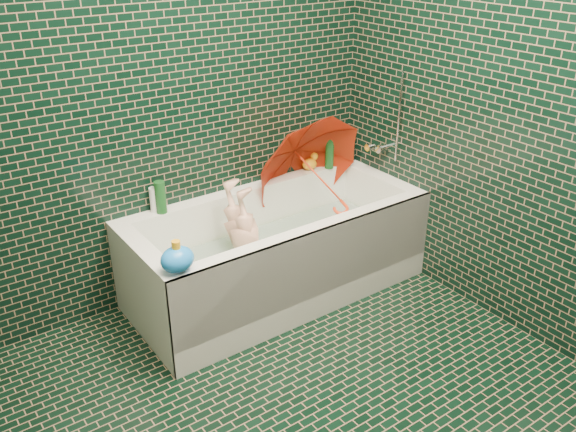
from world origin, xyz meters
TOP-DOWN VIEW (x-y plane):
  - floor at (0.00, 0.00)m, footprint 2.80×2.80m
  - wall_back at (0.00, 1.40)m, footprint 2.80×0.00m
  - wall_right at (1.30, 0.00)m, footprint 0.00×2.80m
  - bathtub at (0.45, 1.01)m, footprint 1.70×0.75m
  - bath_mat at (0.45, 1.02)m, footprint 1.35×0.47m
  - water at (0.45, 1.02)m, footprint 1.48×0.53m
  - faucet at (1.26, 1.02)m, footprint 0.18×0.19m
  - child at (0.28, 1.05)m, footprint 0.88×0.40m
  - umbrella at (0.83, 1.12)m, footprint 0.83×0.92m
  - soap_bottle_a at (1.25, 1.32)m, footprint 0.09×0.10m
  - soap_bottle_b at (1.23, 1.34)m, footprint 0.10×0.10m
  - soap_bottle_c at (1.19, 1.35)m, footprint 0.14×0.14m
  - bottle_right_tall at (1.06, 1.31)m, footprint 0.07×0.07m
  - bottle_right_pump at (1.25, 1.31)m, footprint 0.06×0.06m
  - bottle_left_tall at (-0.10, 1.33)m, footprint 0.06×0.06m
  - bottle_left_short at (-0.13, 1.36)m, footprint 0.07×0.07m
  - rubber_duck at (0.95, 1.36)m, footprint 0.13×0.08m
  - bath_toy at (-0.31, 0.71)m, footprint 0.16×0.13m

SIDE VIEW (x-z plane):
  - floor at x=0.00m, z-range 0.00..0.00m
  - bath_mat at x=0.45m, z-range 0.15..0.16m
  - bathtub at x=0.45m, z-range -0.06..0.49m
  - water at x=0.45m, z-range 0.30..0.30m
  - child at x=0.28m, z-range 0.15..0.47m
  - soap_bottle_a at x=1.25m, z-range 0.43..0.67m
  - soap_bottle_b at x=1.23m, z-range 0.46..0.64m
  - soap_bottle_c at x=1.19m, z-range 0.47..0.63m
  - rubber_duck at x=0.95m, z-range 0.54..0.65m
  - umbrella at x=0.83m, z-range 0.12..1.08m
  - bath_toy at x=-0.31m, z-range 0.54..0.70m
  - bottle_left_short at x=-0.13m, z-range 0.55..0.69m
  - bottle_left_tall at x=-0.10m, z-range 0.55..0.73m
  - bottle_right_pump at x=1.25m, z-range 0.55..0.74m
  - bottle_right_tall at x=1.06m, z-range 0.55..0.79m
  - faucet at x=1.26m, z-range 0.50..1.05m
  - wall_back at x=0.00m, z-range -0.15..2.65m
  - wall_right at x=1.30m, z-range -0.15..2.65m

